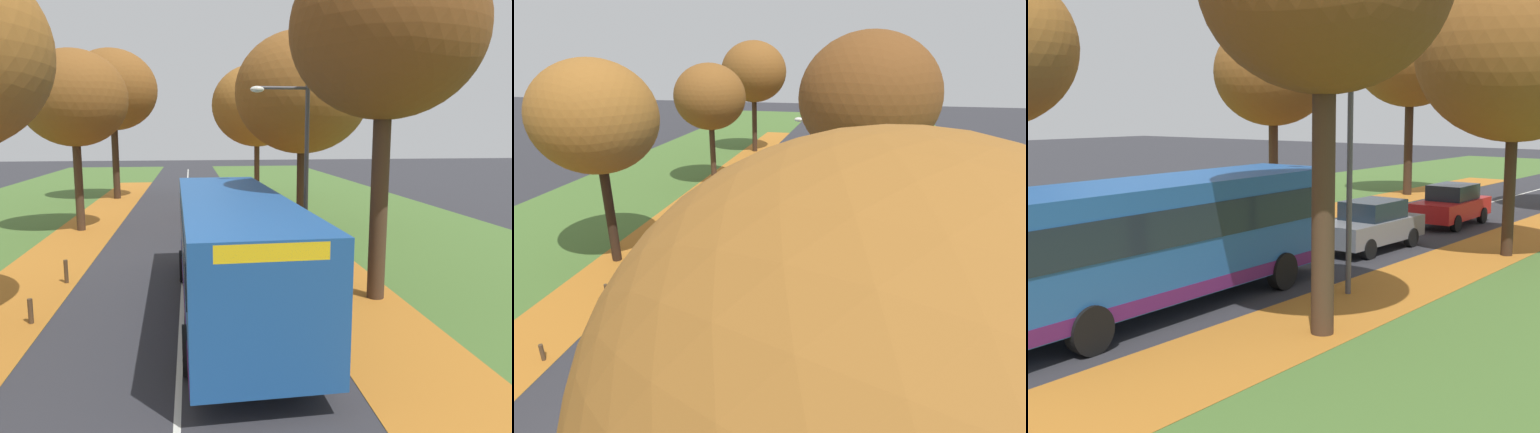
% 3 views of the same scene
% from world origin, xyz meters
% --- Properties ---
extents(grass_verge_left, '(12.00, 90.00, 0.01)m').
position_xyz_m(grass_verge_left, '(-9.20, 20.00, 0.00)').
color(grass_verge_left, '#476B2D').
rests_on(grass_verge_left, ground).
extents(leaf_litter_left, '(2.80, 60.00, 0.00)m').
position_xyz_m(leaf_litter_left, '(-4.60, 14.00, 0.01)').
color(leaf_litter_left, '#B26B23').
rests_on(leaf_litter_left, grass_verge_left).
extents(leaf_litter_right, '(2.80, 60.00, 0.00)m').
position_xyz_m(leaf_litter_right, '(4.60, 14.00, 0.01)').
color(leaf_litter_right, '#B26B23').
rests_on(leaf_litter_right, grass_verge_right).
extents(road_centre_line, '(0.12, 80.00, 0.01)m').
position_xyz_m(road_centre_line, '(0.00, 20.00, 0.00)').
color(road_centre_line, silver).
rests_on(road_centre_line, ground).
extents(tree_left_mid, '(4.79, 4.79, 8.19)m').
position_xyz_m(tree_left_mid, '(-4.83, 21.57, 6.02)').
color(tree_left_mid, '#422D1E').
rests_on(tree_left_mid, ground).
extents(tree_left_far, '(5.95, 5.95, 10.00)m').
position_xyz_m(tree_left_far, '(-4.76, 32.95, 7.30)').
color(tree_left_far, '#382619').
rests_on(tree_left_far, ground).
extents(tree_right_mid, '(6.10, 6.10, 9.05)m').
position_xyz_m(tree_right_mid, '(5.38, 20.56, 6.29)').
color(tree_right_mid, '#382619').
rests_on(tree_right_mid, ground).
extents(bollard_fifth, '(0.12, 0.12, 0.62)m').
position_xyz_m(bollard_fifth, '(-3.58, 9.78, 0.31)').
color(bollard_fifth, '#4C3823').
rests_on(bollard_fifth, ground).
extents(bollard_sixth, '(0.12, 0.12, 0.73)m').
position_xyz_m(bollard_sixth, '(-3.52, 13.06, 0.36)').
color(bollard_sixth, '#4C3823').
rests_on(bollard_sixth, ground).
extents(streetlamp_right, '(1.89, 0.28, 6.00)m').
position_xyz_m(streetlamp_right, '(3.67, 13.54, 3.74)').
color(streetlamp_right, '#47474C').
rests_on(streetlamp_right, ground).
extents(bus, '(2.88, 10.47, 2.98)m').
position_xyz_m(bus, '(1.31, 9.99, 1.70)').
color(bus, '#1E5199').
rests_on(bus, ground).
extents(car_grey_lead, '(1.89, 4.25, 1.62)m').
position_xyz_m(car_grey_lead, '(1.51, 18.77, 0.81)').
color(car_grey_lead, slate).
rests_on(car_grey_lead, ground).
extents(car_red_following, '(1.85, 4.23, 1.62)m').
position_xyz_m(car_red_following, '(1.45, 24.99, 0.81)').
color(car_red_following, '#B21919').
rests_on(car_red_following, ground).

